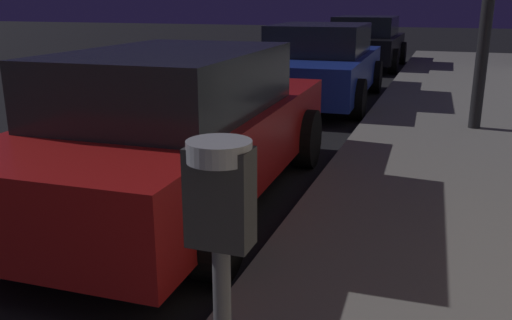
{
  "coord_description": "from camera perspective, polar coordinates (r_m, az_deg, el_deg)",
  "views": [
    {
      "loc": [
        5.13,
        -2.31,
        1.83
      ],
      "look_at": [
        4.24,
        0.22,
        1.05
      ],
      "focal_mm": 38.12,
      "sensor_mm": 36.0,
      "label": 1
    }
  ],
  "objects": [
    {
      "name": "car_blue",
      "position": [
        10.34,
        6.65,
        9.98
      ],
      "size": [
        2.16,
        4.58,
        1.43
      ],
      "color": "navy",
      "rests_on": "ground"
    },
    {
      "name": "car_red",
      "position": [
        5.07,
        -7.8,
        3.47
      ],
      "size": [
        2.07,
        4.49,
        1.43
      ],
      "color": "maroon",
      "rests_on": "ground"
    },
    {
      "name": "parking_meter",
      "position": [
        1.64,
        -3.71,
        -8.7
      ],
      "size": [
        0.19,
        0.19,
        1.3
      ],
      "color": "#59595B",
      "rests_on": "sidewalk"
    },
    {
      "name": "car_black",
      "position": [
        16.07,
        11.46,
        12.02
      ],
      "size": [
        2.05,
        4.01,
        1.43
      ],
      "color": "black",
      "rests_on": "ground"
    }
  ]
}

